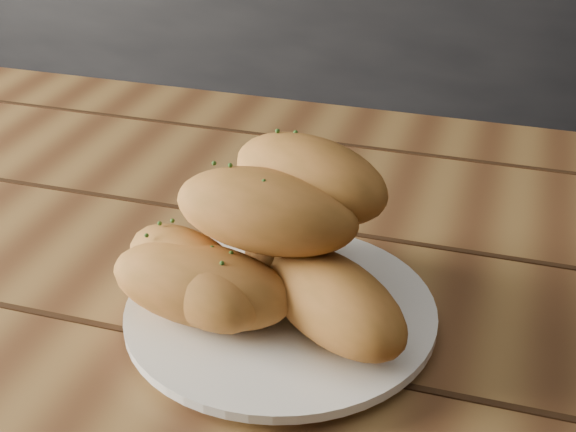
% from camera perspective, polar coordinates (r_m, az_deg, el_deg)
% --- Properties ---
extents(counter, '(2.80, 0.60, 0.90)m').
position_cam_1_polar(counter, '(1.99, 16.60, 7.80)').
color(counter, black).
rests_on(counter, ground).
extents(table, '(1.60, 0.84, 0.75)m').
position_cam_1_polar(table, '(0.74, 14.14, -13.34)').
color(table, brown).
rests_on(table, ground).
extents(plate, '(0.25, 0.25, 0.02)m').
position_cam_1_polar(plate, '(0.65, -0.52, -7.01)').
color(plate, white).
rests_on(plate, table).
extents(bread_rolls, '(0.27, 0.22, 0.13)m').
position_cam_1_polar(bread_rolls, '(0.62, -1.69, -2.37)').
color(bread_rolls, '#AE6930').
rests_on(bread_rolls, plate).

